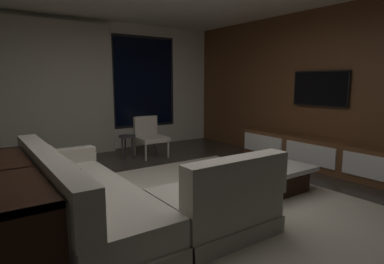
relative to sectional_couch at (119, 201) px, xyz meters
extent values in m
plane|color=#332B26|center=(0.86, 0.11, -0.29)|extent=(9.20, 9.20, 0.00)
cube|color=silver|center=(0.86, 3.77, 1.06)|extent=(6.60, 0.12, 2.70)
cube|color=black|center=(2.16, 3.70, 1.16)|extent=(1.52, 0.02, 2.02)
cube|color=black|center=(2.16, 3.69, 1.16)|extent=(1.40, 0.03, 1.90)
cube|color=#BCB5A3|center=(0.31, 3.59, 1.01)|extent=(2.10, 0.12, 2.60)
cube|color=brown|center=(3.92, 0.11, 1.06)|extent=(0.12, 7.80, 2.70)
cube|color=beige|center=(1.21, 0.01, -0.28)|extent=(3.20, 3.80, 0.01)
cube|color=#A49C8C|center=(-0.24, 0.23, -0.20)|extent=(0.90, 2.50, 0.18)
cube|color=beige|center=(-0.24, 0.23, 0.01)|extent=(0.86, 2.42, 0.24)
cube|color=beige|center=(-0.59, 0.23, 0.33)|extent=(0.20, 2.50, 0.40)
cube|color=beige|center=(-0.24, 1.38, 0.22)|extent=(0.90, 0.20, 0.18)
cube|color=#A49C8C|center=(0.74, -0.57, -0.20)|extent=(1.10, 0.90, 0.18)
cube|color=beige|center=(0.74, -0.57, 0.01)|extent=(1.07, 0.86, 0.24)
cube|color=beige|center=(0.74, -0.92, 0.33)|extent=(1.10, 0.20, 0.40)
cube|color=beige|center=(-0.47, 0.78, 0.29)|extent=(0.10, 0.36, 0.36)
cube|color=#B2A893|center=(-0.47, -0.07, 0.29)|extent=(0.10, 0.36, 0.36)
cube|color=black|center=(2.02, 0.07, -0.14)|extent=(1.00, 1.00, 0.30)
cube|color=white|center=(2.02, 0.07, 0.04)|extent=(1.16, 1.16, 0.06)
cube|color=#5AB358|center=(1.87, 0.06, 0.08)|extent=(0.28, 0.15, 0.02)
cube|color=#534EB7|center=(1.86, 0.06, 0.11)|extent=(0.24, 0.16, 0.03)
cube|color=#95BF39|center=(1.87, 0.06, 0.13)|extent=(0.23, 0.16, 0.03)
cube|color=gray|center=(1.87, 0.08, 0.16)|extent=(0.24, 0.20, 0.02)
cylinder|color=#B2ADA0|center=(1.97, 2.35, -0.11)|extent=(0.04, 0.04, 0.36)
cylinder|color=#B2ADA0|center=(1.49, 2.36, -0.11)|extent=(0.04, 0.04, 0.36)
cylinder|color=#B2ADA0|center=(1.98, 2.85, -0.11)|extent=(0.04, 0.04, 0.36)
cylinder|color=#B2ADA0|center=(1.50, 2.86, -0.11)|extent=(0.04, 0.04, 0.36)
cube|color=beige|center=(1.74, 2.61, 0.07)|extent=(0.55, 0.57, 0.08)
cube|color=beige|center=(1.74, 2.85, 0.30)|extent=(0.49, 0.09, 0.38)
cylinder|color=#333338|center=(1.16, 2.66, -0.06)|extent=(0.03, 0.03, 0.46)
cylinder|color=#333338|center=(1.36, 2.66, -0.06)|extent=(0.03, 0.03, 0.46)
cylinder|color=#333338|center=(1.26, 2.76, -0.06)|extent=(0.03, 0.03, 0.46)
cylinder|color=#333338|center=(1.26, 2.66, 0.16)|extent=(0.32, 0.32, 0.02)
cube|color=brown|center=(3.64, 0.21, -0.03)|extent=(0.44, 3.10, 0.52)
cube|color=white|center=(3.40, -0.84, 0.00)|extent=(0.02, 0.93, 0.33)
cube|color=white|center=(3.40, 0.21, 0.00)|extent=(0.02, 0.93, 0.33)
cube|color=white|center=(3.40, 1.25, 0.00)|extent=(0.02, 0.93, 0.33)
cube|color=black|center=(3.59, -0.64, -0.17)|extent=(0.33, 0.68, 0.19)
cube|color=purple|center=(3.59, -0.73, -0.19)|extent=(0.03, 0.04, 0.15)
cube|color=#81B868|center=(3.59, -0.56, -0.18)|extent=(0.03, 0.04, 0.18)
cube|color=#4FB5B6|center=(3.59, -0.38, -0.18)|extent=(0.03, 0.04, 0.17)
cube|color=black|center=(3.81, 0.36, 1.06)|extent=(0.04, 1.04, 0.60)
cube|color=black|center=(3.81, 0.36, 1.06)|extent=(0.05, 1.00, 0.56)
cube|color=black|center=(-0.91, 0.13, 0.43)|extent=(0.40, 2.10, 0.04)
cube|color=black|center=(-0.91, 0.13, -0.15)|extent=(0.38, 2.04, 0.03)
cube|color=black|center=(-0.91, 1.16, 0.08)|extent=(0.40, 0.04, 0.74)
cube|color=black|center=(-0.91, 0.13, 0.08)|extent=(0.38, 0.03, 0.74)
cube|color=silver|center=(-0.92, -0.58, -0.02)|extent=(0.18, 0.04, 0.24)
cube|color=silver|center=(-0.91, -0.42, -0.02)|extent=(0.18, 0.04, 0.23)
cube|color=white|center=(-0.92, -0.26, -0.02)|extent=(0.18, 0.04, 0.23)
cube|color=silver|center=(-0.91, -0.11, -0.01)|extent=(0.18, 0.04, 0.24)
cube|color=silver|center=(-0.92, 0.05, -0.01)|extent=(0.18, 0.04, 0.26)
cube|color=white|center=(-0.91, 0.21, -0.01)|extent=(0.18, 0.04, 0.24)
cube|color=silver|center=(-0.90, 0.37, 0.00)|extent=(0.18, 0.04, 0.27)
cube|color=silver|center=(-0.91, 0.52, -0.02)|extent=(0.18, 0.04, 0.22)
cube|color=white|center=(-0.90, 0.68, -0.02)|extent=(0.18, 0.04, 0.22)
cube|color=silver|center=(-0.92, 0.84, 0.00)|extent=(0.18, 0.04, 0.27)
cube|color=white|center=(-0.91, 1.00, -0.02)|extent=(0.18, 0.04, 0.23)
camera|label=1|loc=(-1.16, -2.95, 1.20)|focal=30.23mm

